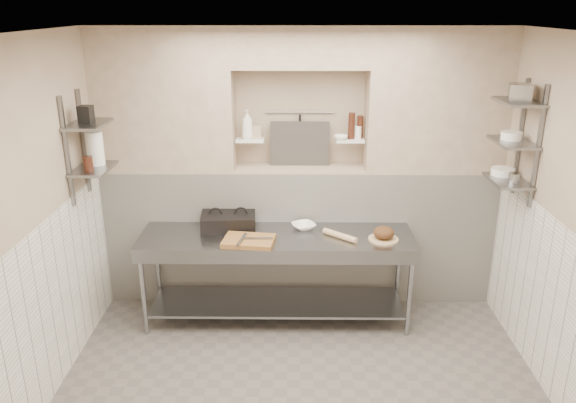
{
  "coord_description": "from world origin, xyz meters",
  "views": [
    {
      "loc": [
        -0.06,
        -3.73,
        2.98
      ],
      "look_at": [
        -0.11,
        0.9,
        1.35
      ],
      "focal_mm": 35.0,
      "sensor_mm": 36.0,
      "label": 1
    }
  ],
  "objects_px": {
    "bowl_alcove": "(341,137)",
    "bottle_soap": "(247,125)",
    "jug_left": "(95,148)",
    "cutting_board": "(249,241)",
    "panini_press": "(228,220)",
    "rolling_pin": "(340,236)",
    "bread_loaf": "(384,233)",
    "prep_table": "(277,261)",
    "mixing_bowl": "(304,226)"
  },
  "relations": [
    {
      "from": "panini_press",
      "to": "bottle_soap",
      "type": "xyz_separation_m",
      "value": [
        0.18,
        0.33,
        0.89
      ]
    },
    {
      "from": "bottle_soap",
      "to": "jug_left",
      "type": "relative_size",
      "value": 0.97
    },
    {
      "from": "panini_press",
      "to": "rolling_pin",
      "type": "relative_size",
      "value": 1.48
    },
    {
      "from": "bread_loaf",
      "to": "rolling_pin",
      "type": "bearing_deg",
      "value": 175.15
    },
    {
      "from": "rolling_pin",
      "to": "jug_left",
      "type": "height_order",
      "value": "jug_left"
    },
    {
      "from": "mixing_bowl",
      "to": "cutting_board",
      "type": "bearing_deg",
      "value": -145.65
    },
    {
      "from": "panini_press",
      "to": "bread_loaf",
      "type": "xyz_separation_m",
      "value": [
        1.48,
        -0.3,
        0.0
      ]
    },
    {
      "from": "mixing_bowl",
      "to": "bowl_alcove",
      "type": "height_order",
      "value": "bowl_alcove"
    },
    {
      "from": "prep_table",
      "to": "bottle_soap",
      "type": "bearing_deg",
      "value": 118.48
    },
    {
      "from": "mixing_bowl",
      "to": "panini_press",
      "type": "bearing_deg",
      "value": 177.41
    },
    {
      "from": "rolling_pin",
      "to": "bread_loaf",
      "type": "distance_m",
      "value": 0.41
    },
    {
      "from": "cutting_board",
      "to": "jug_left",
      "type": "distance_m",
      "value": 1.61
    },
    {
      "from": "prep_table",
      "to": "jug_left",
      "type": "height_order",
      "value": "jug_left"
    },
    {
      "from": "prep_table",
      "to": "rolling_pin",
      "type": "xyz_separation_m",
      "value": [
        0.6,
        -0.04,
        0.29
      ]
    },
    {
      "from": "panini_press",
      "to": "bottle_soap",
      "type": "relative_size",
      "value": 1.9
    },
    {
      "from": "panini_press",
      "to": "bowl_alcove",
      "type": "relative_size",
      "value": 4.03
    },
    {
      "from": "mixing_bowl",
      "to": "bottle_soap",
      "type": "xyz_separation_m",
      "value": [
        -0.56,
        0.36,
        0.93
      ]
    },
    {
      "from": "prep_table",
      "to": "cutting_board",
      "type": "bearing_deg",
      "value": -147.78
    },
    {
      "from": "panini_press",
      "to": "rolling_pin",
      "type": "bearing_deg",
      "value": -18.14
    },
    {
      "from": "bottle_soap",
      "to": "jug_left",
      "type": "xyz_separation_m",
      "value": [
        -1.32,
        -0.59,
        -0.1
      ]
    },
    {
      "from": "bowl_alcove",
      "to": "jug_left",
      "type": "relative_size",
      "value": 0.46
    },
    {
      "from": "rolling_pin",
      "to": "jug_left",
      "type": "distance_m",
      "value": 2.37
    },
    {
      "from": "mixing_bowl",
      "to": "bowl_alcove",
      "type": "xyz_separation_m",
      "value": [
        0.36,
        0.35,
        0.81
      ]
    },
    {
      "from": "panini_press",
      "to": "bread_loaf",
      "type": "bearing_deg",
      "value": -15.72
    },
    {
      "from": "jug_left",
      "to": "panini_press",
      "type": "bearing_deg",
      "value": 13.06
    },
    {
      "from": "panini_press",
      "to": "jug_left",
      "type": "relative_size",
      "value": 1.84
    },
    {
      "from": "panini_press",
      "to": "prep_table",
      "type": "bearing_deg",
      "value": -29.17
    },
    {
      "from": "mixing_bowl",
      "to": "prep_table",
      "type": "bearing_deg",
      "value": -143.67
    },
    {
      "from": "panini_press",
      "to": "jug_left",
      "type": "xyz_separation_m",
      "value": [
        -1.14,
        -0.26,
        0.79
      ]
    },
    {
      "from": "bread_loaf",
      "to": "prep_table",
      "type": "bearing_deg",
      "value": 175.57
    },
    {
      "from": "bowl_alcove",
      "to": "bottle_soap",
      "type": "bearing_deg",
      "value": 179.27
    },
    {
      "from": "prep_table",
      "to": "bread_loaf",
      "type": "bearing_deg",
      "value": -4.43
    },
    {
      "from": "bottle_soap",
      "to": "bowl_alcove",
      "type": "height_order",
      "value": "bottle_soap"
    },
    {
      "from": "prep_table",
      "to": "cutting_board",
      "type": "relative_size",
      "value": 5.61
    },
    {
      "from": "mixing_bowl",
      "to": "jug_left",
      "type": "bearing_deg",
      "value": -173.0
    },
    {
      "from": "panini_press",
      "to": "bread_loaf",
      "type": "height_order",
      "value": "panini_press"
    },
    {
      "from": "bread_loaf",
      "to": "bottle_soap",
      "type": "distance_m",
      "value": 1.69
    },
    {
      "from": "bread_loaf",
      "to": "cutting_board",
      "type": "bearing_deg",
      "value": -176.27
    },
    {
      "from": "prep_table",
      "to": "panini_press",
      "type": "bearing_deg",
      "value": 155.04
    },
    {
      "from": "bread_loaf",
      "to": "bowl_alcove",
      "type": "relative_size",
      "value": 1.42
    },
    {
      "from": "panini_press",
      "to": "bowl_alcove",
      "type": "distance_m",
      "value": 1.38
    },
    {
      "from": "mixing_bowl",
      "to": "rolling_pin",
      "type": "relative_size",
      "value": 0.6
    },
    {
      "from": "jug_left",
      "to": "cutting_board",
      "type": "bearing_deg",
      "value": -4.98
    },
    {
      "from": "jug_left",
      "to": "mixing_bowl",
      "type": "bearing_deg",
      "value": 7.0
    },
    {
      "from": "bottle_soap",
      "to": "bowl_alcove",
      "type": "xyz_separation_m",
      "value": [
        0.92,
        -0.01,
        -0.12
      ]
    },
    {
      "from": "cutting_board",
      "to": "bowl_alcove",
      "type": "relative_size",
      "value": 3.38
    },
    {
      "from": "mixing_bowl",
      "to": "bread_loaf",
      "type": "xyz_separation_m",
      "value": [
        0.74,
        -0.27,
        0.05
      ]
    },
    {
      "from": "bread_loaf",
      "to": "bowl_alcove",
      "type": "distance_m",
      "value": 1.05
    },
    {
      "from": "rolling_pin",
      "to": "bottle_soap",
      "type": "xyz_separation_m",
      "value": [
        -0.9,
        0.6,
        0.93
      ]
    },
    {
      "from": "prep_table",
      "to": "mixing_bowl",
      "type": "xyz_separation_m",
      "value": [
        0.26,
        0.19,
        0.28
      ]
    }
  ]
}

